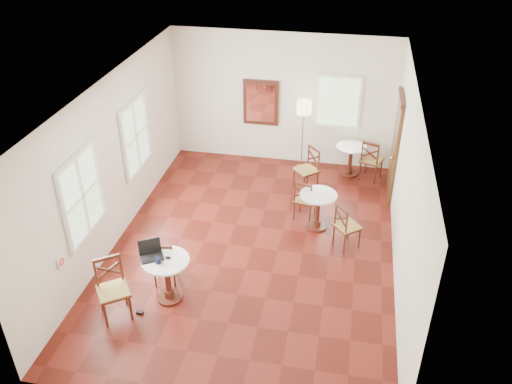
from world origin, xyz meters
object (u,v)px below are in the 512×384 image
at_px(chair_near_a, 165,262).
at_px(chair_mid_b, 346,226).
at_px(cafe_table_near, 167,275).
at_px(cafe_table_back, 351,157).
at_px(chair_back_a, 371,160).
at_px(power_adapter, 140,312).
at_px(chair_near_b, 113,289).
at_px(laptop, 151,253).
at_px(floor_lamp, 304,112).
at_px(cafe_table_mid, 318,207).
at_px(water_glass, 156,259).
at_px(mouse, 168,257).
at_px(navy_mug, 158,261).
at_px(chair_mid_a, 305,199).
at_px(chair_back_b, 307,170).

bearing_deg(chair_near_a, chair_mid_b, -164.00).
relative_size(cafe_table_near, cafe_table_back, 1.10).
bearing_deg(chair_back_a, chair_near_a, 72.53).
distance_m(cafe_table_near, power_adapter, 0.71).
xyz_separation_m(chair_near_b, laptop, (0.43, 0.55, 0.34)).
relative_size(cafe_table_near, floor_lamp, 0.48).
xyz_separation_m(cafe_table_mid, water_glass, (-2.25, -2.50, 0.37)).
bearing_deg(mouse, cafe_table_near, -136.09).
height_order(cafe_table_near, chair_near_a, chair_near_a).
bearing_deg(laptop, navy_mug, -71.32).
height_order(chair_mid_a, water_glass, water_glass).
height_order(chair_back_b, navy_mug, chair_back_b).
distance_m(chair_near_a, chair_near_b, 1.01).
height_order(cafe_table_mid, chair_mid_a, chair_mid_a).
distance_m(cafe_table_back, chair_back_a, 0.47).
xyz_separation_m(chair_mid_a, navy_mug, (-1.93, -2.79, 0.40)).
relative_size(cafe_table_near, chair_mid_b, 0.89).
bearing_deg(laptop, chair_mid_a, 20.76).
xyz_separation_m(chair_back_a, power_adapter, (-3.45, -4.93, -0.45)).
bearing_deg(chair_back_b, chair_mid_a, -38.51).
bearing_deg(cafe_table_mid, chair_near_a, -138.41).
bearing_deg(mouse, water_glass, -156.85).
height_order(chair_mid_a, chair_back_a, chair_back_a).
distance_m(navy_mug, water_glass, 0.05).
relative_size(chair_mid_a, power_adapter, 8.26).
distance_m(cafe_table_back, chair_mid_b, 2.71).
relative_size(chair_mid_b, water_glass, 8.49).
xyz_separation_m(cafe_table_back, laptop, (-2.91, -4.57, 0.40)).
xyz_separation_m(floor_lamp, water_glass, (-1.68, -4.79, -0.55)).
bearing_deg(cafe_table_back, chair_near_b, -123.09).
bearing_deg(chair_near_b, mouse, 2.09).
xyz_separation_m(cafe_table_back, navy_mug, (-2.73, -4.73, 0.39)).
xyz_separation_m(chair_near_b, chair_back_a, (3.79, 5.00, -0.03)).
bearing_deg(water_glass, power_adapter, -122.70).
distance_m(chair_mid_b, chair_back_b, 2.10).
distance_m(chair_near_a, navy_mug, 0.64).
bearing_deg(chair_near_b, water_glass, 1.67).
bearing_deg(cafe_table_mid, cafe_table_near, -131.21).
bearing_deg(cafe_table_mid, floor_lamp, 104.00).
bearing_deg(water_glass, laptop, 136.20).
height_order(chair_near_a, laptop, laptop).
height_order(chair_near_a, floor_lamp, floor_lamp).
distance_m(chair_near_a, power_adapter, 0.91).
height_order(chair_mid_b, water_glass, water_glass).
relative_size(laptop, water_glass, 4.33).
xyz_separation_m(cafe_table_back, power_adapter, (-3.00, -5.05, -0.42)).
bearing_deg(chair_near_b, laptop, 16.83).
bearing_deg(cafe_table_mid, chair_back_a, 64.79).
bearing_deg(chair_mid_b, chair_back_a, -48.19).
bearing_deg(chair_back_a, navy_mug, 76.41).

